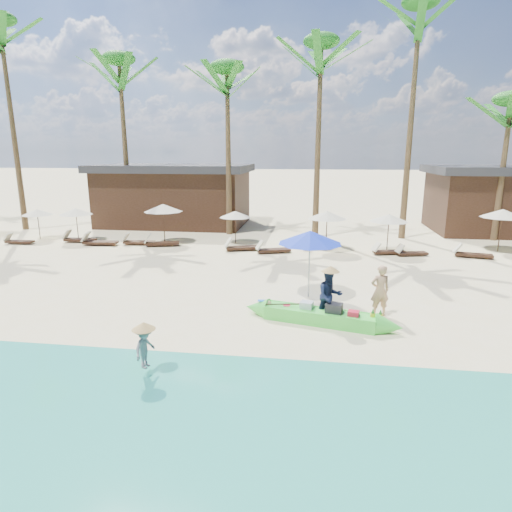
# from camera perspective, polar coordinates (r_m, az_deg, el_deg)

# --- Properties ---
(ground) EXTENTS (240.00, 240.00, 0.00)m
(ground) POSITION_cam_1_polar(r_m,az_deg,el_deg) (13.70, -1.45, -8.49)
(ground) COLOR beige
(ground) RESTS_ON ground
(wet_sand_strip) EXTENTS (240.00, 4.50, 0.01)m
(wet_sand_strip) POSITION_cam_1_polar(r_m,az_deg,el_deg) (9.36, -6.67, -19.97)
(wet_sand_strip) COLOR tan
(wet_sand_strip) RESTS_ON ground
(green_canoe) EXTENTS (5.44, 1.65, 0.70)m
(green_canoe) POSITION_cam_1_polar(r_m,az_deg,el_deg) (13.51, 8.48, -7.90)
(green_canoe) COLOR #45E445
(green_canoe) RESTS_ON ground
(tourist) EXTENTS (0.70, 0.54, 1.70)m
(tourist) POSITION_cam_1_polar(r_m,az_deg,el_deg) (14.31, 16.20, -4.46)
(tourist) COLOR tan
(tourist) RESTS_ON ground
(vendor_green) EXTENTS (1.00, 0.90, 1.70)m
(vendor_green) POSITION_cam_1_polar(r_m,az_deg,el_deg) (13.42, 9.77, -5.31)
(vendor_green) COLOR #151E39
(vendor_green) RESTS_ON ground
(vendor_yellow) EXTENTS (0.52, 0.74, 1.03)m
(vendor_yellow) POSITION_cam_1_polar(r_m,az_deg,el_deg) (10.63, -14.59, -11.69)
(vendor_yellow) COLOR gray
(vendor_yellow) RESTS_ON ground
(blue_umbrella) EXTENTS (2.29, 2.29, 2.46)m
(blue_umbrella) POSITION_cam_1_polar(r_m,az_deg,el_deg) (15.32, 7.22, 2.50)
(blue_umbrella) COLOR #99999E
(blue_umbrella) RESTS_ON ground
(resort_parasol_2) EXTENTS (1.77, 1.77, 1.82)m
(resort_parasol_2) POSITION_cam_1_polar(r_m,az_deg,el_deg) (29.04, -27.16, 5.22)
(resort_parasol_2) COLOR #3A2218
(resort_parasol_2) RESTS_ON ground
(lounger_2_left) EXTENTS (1.65, 0.54, 0.56)m
(lounger_2_left) POSITION_cam_1_polar(r_m,az_deg,el_deg) (28.24, -29.17, 1.78)
(lounger_2_left) COLOR #3A2218
(lounger_2_left) RESTS_ON ground
(resort_parasol_3) EXTENTS (1.90, 1.90, 1.96)m
(resort_parasol_3) POSITION_cam_1_polar(r_m,az_deg,el_deg) (27.38, -22.90, 5.49)
(resort_parasol_3) COLOR #3A2218
(resort_parasol_3) RESTS_ON ground
(lounger_3_left) EXTENTS (1.90, 0.67, 0.64)m
(lounger_3_left) POSITION_cam_1_polar(r_m,az_deg,el_deg) (27.23, -22.66, 2.15)
(lounger_3_left) COLOR #3A2218
(lounger_3_left) RESTS_ON ground
(lounger_3_right) EXTENTS (2.03, 0.75, 0.67)m
(lounger_3_right) POSITION_cam_1_polar(r_m,az_deg,el_deg) (25.91, -20.32, 1.84)
(lounger_3_right) COLOR #3A2218
(lounger_3_right) RESTS_ON ground
(resort_parasol_4) EXTENTS (2.20, 2.20, 2.27)m
(resort_parasol_4) POSITION_cam_1_polar(r_m,az_deg,el_deg) (25.26, -12.28, 6.29)
(resort_parasol_4) COLOR #3A2218
(resort_parasol_4) RESTS_ON ground
(lounger_4_left) EXTENTS (1.86, 0.72, 0.62)m
(lounger_4_left) POSITION_cam_1_polar(r_m,az_deg,el_deg) (25.37, -15.59, 1.91)
(lounger_4_left) COLOR #3A2218
(lounger_4_left) RESTS_ON ground
(lounger_4_right) EXTENTS (2.01, 1.05, 0.65)m
(lounger_4_right) POSITION_cam_1_polar(r_m,az_deg,el_deg) (24.66, -12.68, 1.78)
(lounger_4_right) COLOR #3A2218
(lounger_4_right) RESTS_ON ground
(resort_parasol_5) EXTENTS (1.83, 1.83, 1.88)m
(resort_parasol_5) POSITION_cam_1_polar(r_m,az_deg,el_deg) (24.64, -2.78, 5.58)
(resort_parasol_5) COLOR #3A2218
(resort_parasol_5) RESTS_ON ground
(lounger_5_left) EXTENTS (1.98, 1.12, 0.64)m
(lounger_5_left) POSITION_cam_1_polar(r_m,az_deg,el_deg) (23.01, -2.10, 1.25)
(lounger_5_left) COLOR #3A2218
(lounger_5_left) RESTS_ON ground
(resort_parasol_6) EXTENTS (2.07, 2.07, 2.13)m
(resort_parasol_6) POSITION_cam_1_polar(r_m,az_deg,el_deg) (23.03, 9.46, 5.41)
(resort_parasol_6) COLOR #3A2218
(resort_parasol_6) RESTS_ON ground
(lounger_6_left) EXTENTS (1.91, 1.11, 0.62)m
(lounger_6_left) POSITION_cam_1_polar(r_m,az_deg,el_deg) (22.44, 2.06, 0.91)
(lounger_6_left) COLOR #3A2218
(lounger_6_left) RESTS_ON ground
(lounger_6_right) EXTENTS (1.70, 0.94, 0.55)m
(lounger_6_right) POSITION_cam_1_polar(r_m,az_deg,el_deg) (23.47, 7.84, 1.31)
(lounger_6_right) COLOR #3A2218
(lounger_6_right) RESTS_ON ground
(resort_parasol_7) EXTENTS (1.98, 1.98, 2.04)m
(resort_parasol_7) POSITION_cam_1_polar(r_m,az_deg,el_deg) (23.31, 17.32, 4.87)
(resort_parasol_7) COLOR #3A2218
(resort_parasol_7) RESTS_ON ground
(lounger_7_left) EXTENTS (1.79, 0.94, 0.58)m
(lounger_7_left) POSITION_cam_1_polar(r_m,az_deg,el_deg) (23.13, 17.05, 0.66)
(lounger_7_left) COLOR #3A2218
(lounger_7_left) RESTS_ON ground
(lounger_7_right) EXTENTS (1.69, 0.87, 0.55)m
(lounger_7_right) POSITION_cam_1_polar(r_m,az_deg,el_deg) (23.20, 19.83, 0.46)
(lounger_7_right) COLOR #3A2218
(lounger_7_right) RESTS_ON ground
(resort_parasol_8) EXTENTS (2.20, 2.20, 2.27)m
(resort_parasol_8) POSITION_cam_1_polar(r_m,az_deg,el_deg) (25.93, 30.04, 4.95)
(resort_parasol_8) COLOR #3A2218
(resort_parasol_8) RESTS_ON ground
(lounger_8_left) EXTENTS (1.90, 0.93, 0.62)m
(lounger_8_left) POSITION_cam_1_polar(r_m,az_deg,el_deg) (24.06, 26.73, 0.31)
(lounger_8_left) COLOR #3A2218
(lounger_8_left) RESTS_ON ground
(palm_1) EXTENTS (2.08, 2.08, 13.60)m
(palm_1) POSITION_cam_1_polar(r_m,az_deg,el_deg) (33.54, -30.57, 21.63)
(palm_1) COLOR brown
(palm_1) RESTS_ON ground
(palm_2) EXTENTS (2.08, 2.08, 11.33)m
(palm_2) POSITION_cam_1_polar(r_m,az_deg,el_deg) (30.56, -17.58, 20.65)
(palm_2) COLOR brown
(palm_2) RESTS_ON ground
(palm_3) EXTENTS (2.08, 2.08, 10.52)m
(palm_3) POSITION_cam_1_polar(r_m,az_deg,el_deg) (27.54, -3.84, 20.78)
(palm_3) COLOR brown
(palm_3) RESTS_ON ground
(palm_4) EXTENTS (2.08, 2.08, 11.70)m
(palm_4) POSITION_cam_1_polar(r_m,az_deg,el_deg) (26.87, 8.57, 22.73)
(palm_4) COLOR brown
(palm_4) RESTS_ON ground
(palm_5) EXTENTS (2.08, 2.08, 13.60)m
(palm_5) POSITION_cam_1_polar(r_m,az_deg,el_deg) (28.01, 20.67, 24.53)
(palm_5) COLOR brown
(palm_5) RESTS_ON ground
(palm_6) EXTENTS (2.08, 2.08, 8.51)m
(palm_6) POSITION_cam_1_polar(r_m,az_deg,el_deg) (29.16, 30.72, 15.56)
(palm_6) COLOR brown
(palm_6) RESTS_ON ground
(pavilion_west) EXTENTS (10.80, 6.60, 4.30)m
(pavilion_west) POSITION_cam_1_polar(r_m,az_deg,el_deg) (31.80, -10.77, 8.09)
(pavilion_west) COLOR #3A2218
(pavilion_west) RESTS_ON ground
(pavilion_east) EXTENTS (8.80, 6.60, 4.30)m
(pavilion_east) POSITION_cam_1_polar(r_m,az_deg,el_deg) (32.44, 29.59, 6.68)
(pavilion_east) COLOR #3A2218
(pavilion_east) RESTS_ON ground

